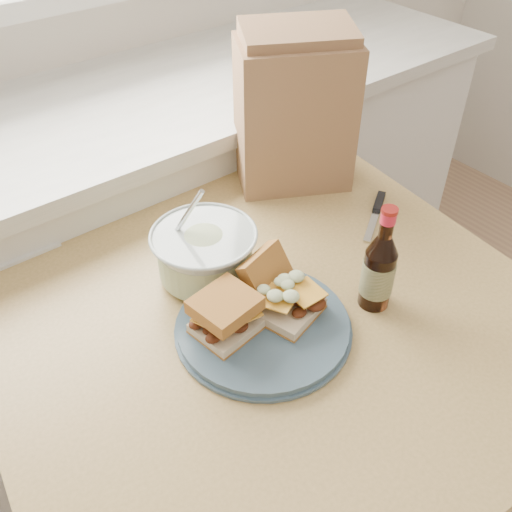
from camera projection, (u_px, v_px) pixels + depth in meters
cabinet_run at (116, 256)px, 1.70m from camera, size 2.50×0.64×0.94m
dining_table at (264, 349)px, 1.13m from camera, size 1.09×1.09×0.82m
plate at (263, 326)px, 1.00m from camera, size 0.30×0.30×0.02m
sandwich_left at (226, 315)px, 0.96m from camera, size 0.11×0.11×0.07m
sandwich_right at (281, 293)px, 1.01m from camera, size 0.13×0.17×0.09m
coleslaw_bowl at (205, 255)px, 1.08m from camera, size 0.20×0.20×0.20m
beer_bottle at (379, 270)px, 1.01m from camera, size 0.06×0.06×0.21m
knife at (377, 208)px, 1.28m from camera, size 0.16×0.11×0.01m
paper_bag at (294, 115)px, 1.28m from camera, size 0.30×0.27×0.33m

